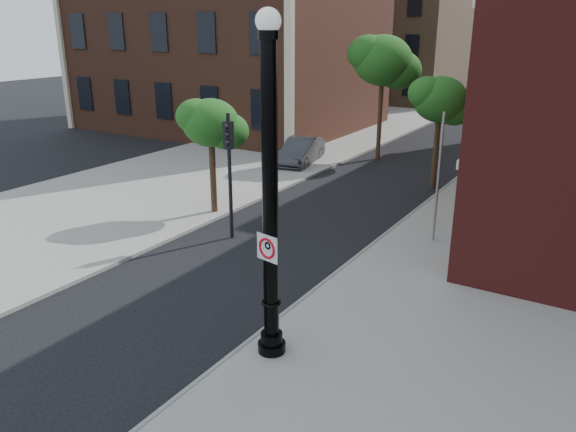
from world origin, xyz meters
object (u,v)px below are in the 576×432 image
Objects in this scene: no_parking_sign at (267,248)px; parked_car at (301,151)px; traffic_signal_right at (484,156)px; traffic_signal_left at (229,156)px; lamppost at (270,212)px.

no_parking_sign reaches higher than parked_car.
parked_car is 0.95× the size of traffic_signal_right.
no_parking_sign is 7.60m from traffic_signal_left.
lamppost is 1.76× the size of parked_car.
no_parking_sign is 18.26m from parked_car.
no_parking_sign is at bearing -39.67° from traffic_signal_left.
traffic_signal_left is (3.40, -10.45, 2.21)m from parked_car.
lamppost is 9.67m from traffic_signal_right.
lamppost reaches higher than traffic_signal_left.
no_parking_sign is 0.13× the size of traffic_signal_right.
traffic_signal_right is (2.07, 9.43, -0.44)m from lamppost.
traffic_signal_right is at bearing 77.62° from lamppost.
parked_car is at bearing 118.47° from lamppost.
lamppost is at bearing -73.16° from parked_car.
parked_car is 11.21m from traffic_signal_left.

